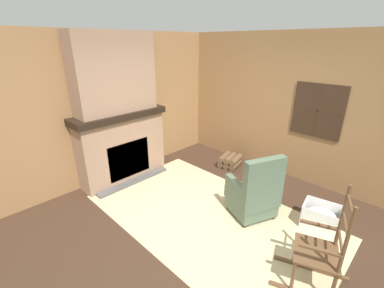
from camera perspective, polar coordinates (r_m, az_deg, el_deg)
ground_plane at (r=3.86m, az=2.88°, el=-18.01°), size 14.00×14.00×0.00m
wood_panel_wall_left at (r=4.97m, az=-17.59°, el=7.55°), size 0.06×5.23×2.66m
wood_panel_wall_back at (r=5.10m, az=21.27°, el=7.45°), size 5.23×0.09×2.66m
fireplace_hearth at (r=4.95m, az=-15.21°, el=-0.53°), size 0.66×1.71×1.31m
chimney_breast at (r=4.64m, az=-16.95°, el=14.83°), size 0.40×1.41×1.33m
area_rug at (r=4.06m, az=3.54°, el=-15.61°), size 3.63×2.12×0.01m
armchair at (r=3.95m, az=13.60°, el=-10.87°), size 0.78×0.80×1.03m
rocking_chair at (r=3.19m, az=26.52°, el=-21.34°), size 0.90×0.68×1.18m
firewood_stack at (r=5.51m, az=8.39°, el=-3.70°), size 0.48×0.50×0.24m
laundry_basket at (r=4.19m, az=26.78°, el=-14.20°), size 0.55×0.45×0.34m
oil_lamp_vase at (r=4.53m, az=-22.82°, el=6.68°), size 0.11×0.11×0.30m
storage_case at (r=5.12m, az=-9.97°, el=9.26°), size 0.14×0.24×0.14m
decorative_plate_on_mantel at (r=4.74m, az=-17.58°, el=8.35°), size 0.07×0.27×0.27m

